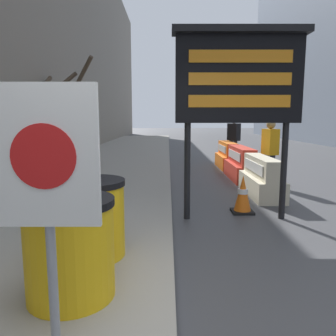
{
  "coord_description": "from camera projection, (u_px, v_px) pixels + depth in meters",
  "views": [
    {
      "loc": [
        -0.06,
        -2.24,
        1.61
      ],
      "look_at": [
        -0.09,
        7.16,
        0.21
      ],
      "focal_mm": 35.0,
      "sensor_mm": 36.0,
      "label": 1
    }
  ],
  "objects": [
    {
      "name": "traffic_cone_mid",
      "position": [
        244.0,
        195.0,
        5.66
      ],
      "size": [
        0.37,
        0.37,
        0.66
      ],
      "color": "black",
      "rests_on": "ground_plane"
    },
    {
      "name": "ground_plane",
      "position": [
        177.0,
        336.0,
        2.45
      ],
      "size": [
        120.0,
        120.0,
        0.0
      ],
      "primitive_type": "plane",
      "color": "#3F3F42"
    },
    {
      "name": "message_board",
      "position": [
        239.0,
        79.0,
        5.04
      ],
      "size": [
        2.06,
        0.36,
        2.97
      ],
      "color": "black",
      "rests_on": "ground_plane"
    },
    {
      "name": "jersey_barrier_red_striped",
      "position": [
        242.0,
        165.0,
        8.9
      ],
      "size": [
        0.61,
        1.89,
        0.87
      ],
      "color": "red",
      "rests_on": "ground_plane"
    },
    {
      "name": "barrel_drum_middle",
      "position": [
        92.0,
        218.0,
        3.54
      ],
      "size": [
        0.75,
        0.75,
        0.84
      ],
      "color": "yellow",
      "rests_on": "sidewalk_left"
    },
    {
      "name": "pedestrian_passerby",
      "position": [
        271.0,
        147.0,
        7.85
      ],
      "size": [
        0.33,
        0.46,
        1.6
      ],
      "rotation": [
        0.0,
        0.0,
        4.92
      ],
      "color": "#23283D",
      "rests_on": "ground_plane"
    },
    {
      "name": "jersey_barrier_orange_near",
      "position": [
        228.0,
        157.0,
        10.94
      ],
      "size": [
        0.58,
        1.76,
        0.87
      ],
      "color": "orange",
      "rests_on": "ground_plane"
    },
    {
      "name": "traffic_cone_near",
      "position": [
        240.0,
        164.0,
        9.98
      ],
      "size": [
        0.31,
        0.31,
        0.56
      ],
      "color": "black",
      "rests_on": "ground_plane"
    },
    {
      "name": "bare_tree",
      "position": [
        63.0,
        116.0,
        10.27
      ],
      "size": [
        1.77,
        1.65,
        3.45
      ],
      "color": "#4C3D2D",
      "rests_on": "sidewalk_left"
    },
    {
      "name": "traffic_light_near_curb",
      "position": [
        188.0,
        84.0,
        13.77
      ],
      "size": [
        0.28,
        0.44,
        4.26
      ],
      "color": "#2D2D30",
      "rests_on": "ground_plane"
    },
    {
      "name": "pedestrian_worker",
      "position": [
        235.0,
        136.0,
        12.34
      ],
      "size": [
        0.48,
        0.51,
        1.69
      ],
      "rotation": [
        0.0,
        0.0,
        5.39
      ],
      "color": "#333338",
      "rests_on": "ground_plane"
    },
    {
      "name": "jersey_barrier_cream",
      "position": [
        262.0,
        179.0,
        6.95
      ],
      "size": [
        0.58,
        1.76,
        0.83
      ],
      "color": "beige",
      "rests_on": "ground_plane"
    },
    {
      "name": "barrel_drum_foreground",
      "position": [
        71.0,
        248.0,
        2.71
      ],
      "size": [
        0.75,
        0.75,
        0.84
      ],
      "color": "yellow",
      "rests_on": "sidewalk_left"
    },
    {
      "name": "warning_sign",
      "position": [
        47.0,
        174.0,
        1.94
      ],
      "size": [
        0.64,
        0.08,
        1.69
      ],
      "color": "gray",
      "rests_on": "sidewalk_left"
    }
  ]
}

